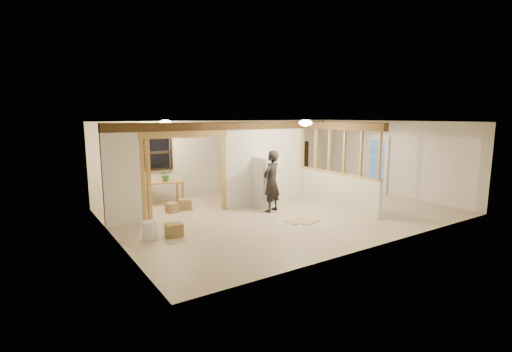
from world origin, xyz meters
TOP-DOWN VIEW (x-y plane):
  - floor at (0.00, 0.00)m, footprint 9.00×6.50m
  - ceiling at (0.00, 0.00)m, footprint 9.00×6.50m
  - wall_back at (0.00, 3.25)m, footprint 9.00×0.01m
  - wall_front at (0.00, -3.25)m, footprint 9.00×0.01m
  - wall_left at (-4.50, 0.00)m, footprint 0.01×6.50m
  - wall_right at (4.50, 0.00)m, footprint 0.01×6.50m
  - partition_left_stub at (-4.05, 1.20)m, footprint 0.90×0.12m
  - partition_center at (0.20, 1.20)m, footprint 2.80×0.12m
  - doorway_frame at (-2.40, 1.20)m, footprint 2.46×0.14m
  - header_beam_back at (-1.00, 1.20)m, footprint 7.00×0.18m
  - header_beam_right at (1.60, -0.40)m, footprint 0.18×3.30m
  - pony_wall at (1.60, -0.40)m, footprint 0.12×3.20m
  - stud_partition at (1.60, -0.40)m, footprint 0.14×3.20m
  - window_back at (-2.60, 3.17)m, footprint 1.12×0.10m
  - french_door at (4.42, 0.40)m, footprint 0.12×0.86m
  - ceiling_dome_main at (0.30, -0.50)m, footprint 0.36×0.36m
  - ceiling_dome_util at (-2.50, 2.30)m, footprint 0.32×0.32m
  - hanging_bulb at (-2.00, 1.60)m, footprint 0.07×0.07m
  - refrigerator at (-0.01, 0.85)m, footprint 0.61×0.59m
  - woman at (-0.25, 0.25)m, footprint 0.74×0.62m
  - work_table at (-2.48, 2.76)m, footprint 1.22×0.78m
  - potted_plant at (-2.43, 2.67)m, footprint 0.39×0.36m
  - shop_vac at (-3.79, 2.52)m, footprint 0.57×0.57m
  - bookshelf at (3.01, 3.04)m, footprint 0.84×0.28m
  - bucket at (-3.87, -0.24)m, footprint 0.40×0.40m
  - box_util_a at (-2.20, 1.79)m, footprint 0.42×0.39m
  - box_util_b at (-2.63, 1.69)m, footprint 0.34×0.34m
  - box_front at (-3.35, -0.36)m, footprint 0.37×0.31m
  - floor_panel_near at (-0.13, -1.04)m, footprint 0.72×0.72m
  - floor_panel_far at (-0.32, -0.95)m, footprint 0.57×0.46m

SIDE VIEW (x-z plane):
  - floor at x=0.00m, z-range -0.01..0.00m
  - floor_panel_far at x=-0.32m, z-range 0.00..0.02m
  - floor_panel_near at x=-0.13m, z-range 0.00..0.02m
  - box_util_b at x=-2.63m, z-range 0.00..0.26m
  - box_front at x=-3.35m, z-range 0.00..0.29m
  - box_util_a at x=-2.20m, z-range 0.00..0.30m
  - bucket at x=-3.87m, z-range 0.00..0.40m
  - shop_vac at x=-3.79m, z-range 0.00..0.58m
  - work_table at x=-2.48m, z-range 0.00..0.71m
  - pony_wall at x=1.60m, z-range 0.00..1.00m
  - refrigerator at x=-0.01m, z-range 0.00..1.47m
  - bookshelf at x=3.01m, z-range 0.00..1.69m
  - woman at x=-0.25m, z-range 0.00..1.72m
  - potted_plant at x=-2.43m, z-range 0.71..1.09m
  - french_door at x=4.42m, z-range 0.00..2.00m
  - doorway_frame at x=-2.40m, z-range 0.00..2.20m
  - wall_back at x=0.00m, z-range 0.00..2.50m
  - wall_front at x=0.00m, z-range 0.00..2.50m
  - wall_left at x=-4.50m, z-range 0.00..2.50m
  - wall_right at x=4.50m, z-range 0.00..2.50m
  - partition_left_stub at x=-4.05m, z-range 0.00..2.50m
  - partition_center at x=0.20m, z-range 0.00..2.50m
  - window_back at x=-2.60m, z-range 1.00..2.10m
  - stud_partition at x=1.60m, z-range 1.00..2.32m
  - hanging_bulb at x=-2.00m, z-range 2.15..2.22m
  - header_beam_back at x=-1.00m, z-range 2.27..2.49m
  - header_beam_right at x=1.60m, z-range 2.27..2.49m
  - ceiling_dome_main at x=0.30m, z-range 2.40..2.56m
  - ceiling_dome_util at x=-2.50m, z-range 2.41..2.55m
  - ceiling at x=0.00m, z-range 2.50..2.50m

